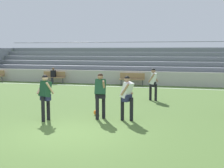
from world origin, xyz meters
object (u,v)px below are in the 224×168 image
(bench_far_left, at_px, (132,78))
(player_dark_wide_left, at_px, (100,92))
(player_white_dropping_back, at_px, (153,82))
(soccer_ball, at_px, (96,112))
(bench_far_right, at_px, (54,76))
(player_dark_overlapping, at_px, (45,94))
(player_white_deep_cover, at_px, (127,94))
(spectator_seated, at_px, (53,74))
(bleacher_stand, at_px, (110,63))

(bench_far_left, height_order, player_dark_wide_left, player_dark_wide_left)
(player_white_dropping_back, distance_m, soccer_ball, 4.43)
(bench_far_right, height_order, player_white_dropping_back, player_white_dropping_back)
(player_dark_overlapping, bearing_deg, player_white_dropping_back, 58.85)
(bench_far_right, distance_m, player_white_deep_cover, 13.29)
(bench_far_right, xyz_separation_m, player_dark_overlapping, (5.19, -11.37, 0.45))
(spectator_seated, relative_size, player_white_dropping_back, 0.74)
(bench_far_left, distance_m, spectator_seated, 6.14)
(bench_far_right, bearing_deg, bleacher_stand, 47.88)
(player_dark_overlapping, bearing_deg, player_white_deep_cover, 15.41)
(bleacher_stand, xyz_separation_m, player_white_dropping_back, (4.94, -9.88, -0.48))
(bench_far_right, height_order, spectator_seated, spectator_seated)
(bench_far_left, relative_size, player_dark_wide_left, 1.05)
(bench_far_left, height_order, soccer_ball, bench_far_left)
(player_white_deep_cover, xyz_separation_m, player_white_dropping_back, (0.39, 4.55, -0.00))
(player_dark_wide_left, bearing_deg, player_white_deep_cover, 0.89)
(player_white_deep_cover, bearing_deg, bleacher_stand, 107.49)
(player_dark_wide_left, xyz_separation_m, player_white_dropping_back, (1.39, 4.56, -0.05))
(bench_far_left, bearing_deg, bleacher_stand, 124.79)
(bench_far_right, xyz_separation_m, spectator_seated, (-0.00, -0.12, 0.16))
(spectator_seated, relative_size, soccer_ball, 5.50)
(player_dark_overlapping, xyz_separation_m, soccer_ball, (1.49, 1.35, -0.89))
(player_white_dropping_back, bearing_deg, bench_far_right, 144.31)
(bench_far_right, distance_m, player_dark_overlapping, 12.50)
(spectator_seated, distance_m, soccer_ball, 11.96)
(spectator_seated, bearing_deg, bench_far_right, 90.00)
(bench_far_left, height_order, spectator_seated, spectator_seated)
(bench_far_right, relative_size, player_white_deep_cover, 1.10)
(bench_far_left, relative_size, player_white_dropping_back, 1.10)
(player_white_dropping_back, bearing_deg, bleacher_stand, 116.54)
(player_dark_wide_left, bearing_deg, bench_far_right, 123.52)
(spectator_seated, bearing_deg, player_dark_overlapping, -65.25)
(spectator_seated, relative_size, player_white_deep_cover, 0.74)
(spectator_seated, bearing_deg, player_white_dropping_back, -35.16)
(bleacher_stand, bearing_deg, player_white_deep_cover, -72.51)
(player_white_deep_cover, distance_m, player_white_dropping_back, 4.56)
(player_white_deep_cover, relative_size, player_dark_wide_left, 0.96)
(bleacher_stand, relative_size, bench_far_left, 12.26)
(bench_far_left, bearing_deg, spectator_seated, -178.92)
(bleacher_stand, relative_size, spectator_seated, 18.23)
(bleacher_stand, xyz_separation_m, bench_far_right, (-3.47, -3.84, -0.90))
(bleacher_stand, relative_size, bench_far_right, 12.26)
(bleacher_stand, height_order, bench_far_left, bleacher_stand)
(bleacher_stand, distance_m, player_white_dropping_back, 11.05)
(player_white_deep_cover, distance_m, player_dark_wide_left, 1.00)
(player_white_dropping_back, bearing_deg, soccer_ball, -113.54)
(bleacher_stand, xyz_separation_m, soccer_ball, (3.20, -13.86, -1.34))
(player_white_deep_cover, height_order, player_dark_overlapping, player_dark_overlapping)
(bench_far_left, relative_size, player_dark_overlapping, 1.08)
(player_white_deep_cover, relative_size, soccer_ball, 7.43)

